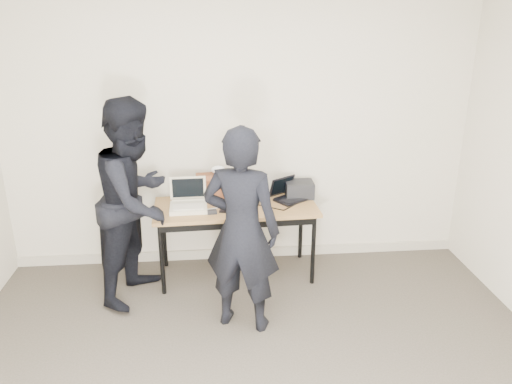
{
  "coord_description": "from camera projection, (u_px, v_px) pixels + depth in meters",
  "views": [
    {
      "loc": [
        -0.27,
        -2.43,
        2.43
      ],
      "look_at": [
        0.1,
        1.6,
        0.95
      ],
      "focal_mm": 35.0,
      "sensor_mm": 36.0,
      "label": 1
    }
  ],
  "objects": [
    {
      "name": "room",
      "position": [
        264.0,
        225.0,
        2.66
      ],
      "size": [
        4.6,
        4.6,
        2.8
      ],
      "color": "#433C33",
      "rests_on": "ground"
    },
    {
      "name": "desk",
      "position": [
        236.0,
        212.0,
        4.65
      ],
      "size": [
        1.53,
        0.72,
        0.72
      ],
      "rotation": [
        0.0,
        0.0,
        0.04
      ],
      "color": "olive",
      "rests_on": "ground"
    },
    {
      "name": "laptop_beige",
      "position": [
        188.0,
        203.0,
        4.56
      ],
      "size": [
        0.35,
        0.34,
        0.27
      ],
      "rotation": [
        0.0,
        0.0,
        0.03
      ],
      "color": "beige",
      "rests_on": "desk"
    },
    {
      "name": "laptop_center",
      "position": [
        240.0,
        202.0,
        4.58
      ],
      "size": [
        0.38,
        0.38,
        0.24
      ],
      "rotation": [
        0.0,
        0.0,
        -0.28
      ],
      "color": "black",
      "rests_on": "desk"
    },
    {
      "name": "laptop_right",
      "position": [
        288.0,
        195.0,
        4.78
      ],
      "size": [
        0.39,
        0.39,
        0.21
      ],
      "rotation": [
        0.0,
        0.0,
        0.6
      ],
      "color": "black",
      "rests_on": "desk"
    },
    {
      "name": "leather_satchel",
      "position": [
        216.0,
        186.0,
        4.78
      ],
      "size": [
        0.38,
        0.21,
        0.25
      ],
      "rotation": [
        0.0,
        0.0,
        0.1
      ],
      "color": "#5F3018",
      "rests_on": "desk"
    },
    {
      "name": "tissue",
      "position": [
        218.0,
        170.0,
        4.73
      ],
      "size": [
        0.14,
        0.11,
        0.08
      ],
      "primitive_type": "ellipsoid",
      "rotation": [
        0.0,
        0.0,
        -0.06
      ],
      "color": "white",
      "rests_on": "leather_satchel"
    },
    {
      "name": "equipment_box",
      "position": [
        299.0,
        189.0,
        4.83
      ],
      "size": [
        0.27,
        0.23,
        0.15
      ],
      "primitive_type": "cube",
      "rotation": [
        0.0,
        0.0,
        -0.02
      ],
      "color": "black",
      "rests_on": "desk"
    },
    {
      "name": "power_brick",
      "position": [
        212.0,
        212.0,
        4.45
      ],
      "size": [
        0.09,
        0.06,
        0.03
      ],
      "primitive_type": "cube",
      "rotation": [
        0.0,
        0.0,
        0.11
      ],
      "color": "black",
      "rests_on": "desk"
    },
    {
      "name": "cables",
      "position": [
        240.0,
        206.0,
        4.62
      ],
      "size": [
        1.15,
        0.41,
        0.01
      ],
      "rotation": [
        0.0,
        0.0,
        -0.16
      ],
      "color": "silver",
      "rests_on": "desk"
    },
    {
      "name": "person_typist",
      "position": [
        241.0,
        231.0,
        3.84
      ],
      "size": [
        0.71,
        0.58,
        1.66
      ],
      "primitive_type": "imported",
      "rotation": [
        0.0,
        0.0,
        2.79
      ],
      "color": "black",
      "rests_on": "ground"
    },
    {
      "name": "person_observer",
      "position": [
        136.0,
        201.0,
        4.28
      ],
      "size": [
        0.96,
        1.06,
        1.78
      ],
      "primitive_type": "imported",
      "rotation": [
        0.0,
        0.0,
        1.17
      ],
      "color": "black",
      "rests_on": "ground"
    },
    {
      "name": "baseboard",
      "position": [
        241.0,
        253.0,
        5.2
      ],
      "size": [
        4.5,
        0.03,
        0.1
      ],
      "primitive_type": "cube",
      "color": "#AFA691",
      "rests_on": "ground"
    }
  ]
}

